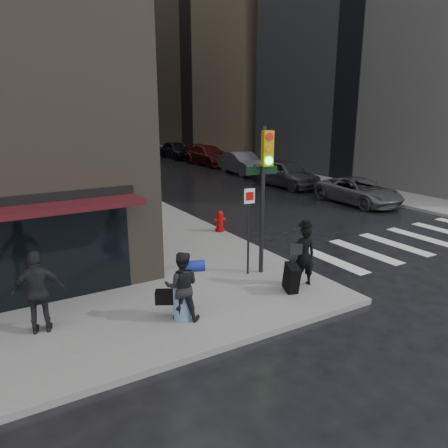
{
  "coord_description": "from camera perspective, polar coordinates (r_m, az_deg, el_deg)",
  "views": [
    {
      "loc": [
        -6.51,
        -8.87,
        4.93
      ],
      "look_at": [
        0.32,
        2.56,
        1.3
      ],
      "focal_mm": 35.0,
      "sensor_mm": 36.0,
      "label": 1
    }
  ],
  "objects": [
    {
      "name": "ground",
      "position": [
        12.06,
        5.01,
        -8.96
      ],
      "size": [
        140.0,
        140.0,
        0.0
      ],
      "primitive_type": "plane",
      "color": "black",
      "rests_on": "ground"
    },
    {
      "name": "sidewalk_left",
      "position": [
        36.78,
        -20.52,
        6.71
      ],
      "size": [
        4.0,
        50.0,
        0.15
      ],
      "primitive_type": "cube",
      "color": "slate",
      "rests_on": "ground"
    },
    {
      "name": "sidewalk_right",
      "position": [
        41.36,
        -1.7,
        8.5
      ],
      "size": [
        3.0,
        50.0,
        0.15
      ],
      "primitive_type": "cube",
      "color": "slate",
      "rests_on": "ground"
    },
    {
      "name": "crosswalk",
      "position": [
        17.83,
        23.02,
        -2.04
      ],
      "size": [
        8.5,
        3.0,
        0.01
      ],
      "color": "silver",
      "rests_on": "ground"
    },
    {
      "name": "bldg_right_far",
      "position": [
        74.74,
        -5.24,
        21.01
      ],
      "size": [
        22.0,
        20.0,
        25.0
      ],
      "primitive_type": "cube",
      "color": "slate",
      "rests_on": "ground"
    },
    {
      "name": "bldg_distant",
      "position": [
        88.46,
        -24.19,
        21.2
      ],
      "size": [
        40.0,
        12.0,
        32.0
      ],
      "primitive_type": "cube",
      "color": "slate",
      "rests_on": "ground"
    },
    {
      "name": "man_overcoat",
      "position": [
        11.97,
        10.08,
        -4.54
      ],
      "size": [
        1.18,
        0.86,
        1.86
      ],
      "rotation": [
        0.0,
        0.0,
        2.85
      ],
      "color": "black",
      "rests_on": "ground"
    },
    {
      "name": "man_jeans",
      "position": [
        10.04,
        -5.55,
        -8.06
      ],
      "size": [
        1.11,
        1.02,
        1.64
      ],
      "rotation": [
        0.0,
        0.0,
        2.65
      ],
      "color": "black",
      "rests_on": "ground"
    },
    {
      "name": "man_greycoat",
      "position": [
        10.22,
        -23.05,
        -8.19
      ],
      "size": [
        1.16,
        0.68,
        1.85
      ],
      "rotation": [
        0.0,
        0.0,
        2.92
      ],
      "color": "black",
      "rests_on": "ground"
    },
    {
      "name": "traffic_light",
      "position": [
        12.25,
        5.15,
        5.56
      ],
      "size": [
        1.05,
        0.56,
        4.24
      ],
      "rotation": [
        0.0,
        0.0,
        -0.18
      ],
      "color": "black",
      "rests_on": "ground"
    },
    {
      "name": "fire_hydrant",
      "position": [
        17.06,
        -0.55,
        0.27
      ],
      "size": [
        0.48,
        0.36,
        0.83
      ],
      "rotation": [
        0.0,
        0.0,
        -0.25
      ],
      "color": "#990909",
      "rests_on": "ground"
    },
    {
      "name": "parked_car_0",
      "position": [
        23.57,
        17.15,
        4.14
      ],
      "size": [
        2.22,
        4.78,
        1.33
      ],
      "primitive_type": "imported",
      "rotation": [
        0.0,
        0.0,
        -0.0
      ],
      "color": "#4E4D52",
      "rests_on": "ground"
    },
    {
      "name": "parked_car_1",
      "position": [
        27.56,
        8.02,
        6.56
      ],
      "size": [
        2.24,
        5.01,
        1.67
      ],
      "primitive_type": "imported",
      "rotation": [
        0.0,
        0.0,
        0.05
      ],
      "color": "#3B3B40",
      "rests_on": "ground"
    },
    {
      "name": "parked_car_2",
      "position": [
        32.51,
        2.38,
        7.95
      ],
      "size": [
        2.11,
        5.01,
        1.61
      ],
      "primitive_type": "imported",
      "rotation": [
        0.0,
        0.0,
        -0.08
      ],
      "color": "#4E4E53",
      "rests_on": "ground"
    },
    {
      "name": "parked_car_3",
      "position": [
        37.6,
        -2.03,
        8.95
      ],
      "size": [
        2.59,
        5.7,
        1.62
      ],
      "primitive_type": "imported",
      "rotation": [
        0.0,
        0.0,
        0.06
      ],
      "color": "#40100C",
      "rests_on": "ground"
    },
    {
      "name": "parked_car_4",
      "position": [
        42.57,
        -6.3,
        9.6
      ],
      "size": [
        2.06,
        4.77,
        1.6
      ],
      "primitive_type": "imported",
      "rotation": [
        0.0,
        0.0,
        0.04
      ],
      "color": "black",
      "rests_on": "ground"
    }
  ]
}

